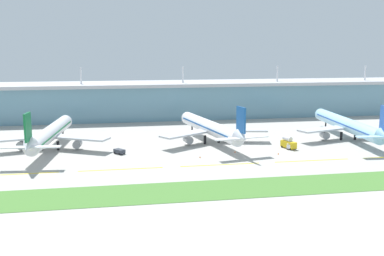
{
  "coord_description": "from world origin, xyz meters",
  "views": [
    {
      "loc": [
        -38.44,
        -141.49,
        40.04
      ],
      "look_at": [
        -6.87,
        38.04,
        7.0
      ],
      "focal_mm": 41.51,
      "sensor_mm": 36.0,
      "label": 1
    }
  ],
  "objects_px": {
    "airliner_middle": "(211,128)",
    "safety_cone_left_wingtip": "(278,154)",
    "airliner_far": "(347,125)",
    "baggage_cart": "(291,146)",
    "safety_cone_right_wingtip": "(235,152)",
    "fuel_truck": "(288,143)",
    "safety_cone_nose_front": "(200,157)",
    "pushback_tug": "(119,151)",
    "airliner_near": "(50,134)"
  },
  "relations": [
    {
      "from": "airliner_far",
      "to": "fuel_truck",
      "type": "distance_m",
      "value": 35.52
    },
    {
      "from": "safety_cone_left_wingtip",
      "to": "safety_cone_nose_front",
      "type": "bearing_deg",
      "value": -179.5
    },
    {
      "from": "airliner_middle",
      "to": "safety_cone_left_wingtip",
      "type": "bearing_deg",
      "value": -50.71
    },
    {
      "from": "airliner_middle",
      "to": "fuel_truck",
      "type": "bearing_deg",
      "value": -30.17
    },
    {
      "from": "airliner_far",
      "to": "pushback_tug",
      "type": "distance_m",
      "value": 100.67
    },
    {
      "from": "fuel_truck",
      "to": "safety_cone_left_wingtip",
      "type": "relative_size",
      "value": 10.93
    },
    {
      "from": "safety_cone_left_wingtip",
      "to": "safety_cone_right_wingtip",
      "type": "xyz_separation_m",
      "value": [
        -15.4,
        5.94,
        0.0
      ]
    },
    {
      "from": "safety_cone_left_wingtip",
      "to": "safety_cone_nose_front",
      "type": "xyz_separation_m",
      "value": [
        -30.46,
        -0.26,
        0.0
      ]
    },
    {
      "from": "fuel_truck",
      "to": "baggage_cart",
      "type": "bearing_deg",
      "value": -69.44
    },
    {
      "from": "baggage_cart",
      "to": "safety_cone_nose_front",
      "type": "xyz_separation_m",
      "value": [
        -38.51,
        -7.92,
        -0.91
      ]
    },
    {
      "from": "safety_cone_left_wingtip",
      "to": "airliner_near",
      "type": "bearing_deg",
      "value": 164.57
    },
    {
      "from": "baggage_cart",
      "to": "safety_cone_right_wingtip",
      "type": "xyz_separation_m",
      "value": [
        -23.45,
        -1.72,
        -0.91
      ]
    },
    {
      "from": "airliner_near",
      "to": "safety_cone_left_wingtip",
      "type": "height_order",
      "value": "airliner_near"
    },
    {
      "from": "baggage_cart",
      "to": "fuel_truck",
      "type": "bearing_deg",
      "value": 110.56
    },
    {
      "from": "pushback_tug",
      "to": "fuel_truck",
      "type": "height_order",
      "value": "fuel_truck"
    },
    {
      "from": "safety_cone_left_wingtip",
      "to": "safety_cone_nose_front",
      "type": "relative_size",
      "value": 1.0
    },
    {
      "from": "fuel_truck",
      "to": "safety_cone_nose_front",
      "type": "relative_size",
      "value": 10.93
    },
    {
      "from": "pushback_tug",
      "to": "safety_cone_right_wingtip",
      "type": "bearing_deg",
      "value": -6.9
    },
    {
      "from": "airliner_middle",
      "to": "baggage_cart",
      "type": "height_order",
      "value": "airliner_middle"
    },
    {
      "from": "airliner_far",
      "to": "baggage_cart",
      "type": "bearing_deg",
      "value": -155.89
    },
    {
      "from": "pushback_tug",
      "to": "baggage_cart",
      "type": "xyz_separation_m",
      "value": [
        67.7,
        -3.64,
        0.16
      ]
    },
    {
      "from": "fuel_truck",
      "to": "safety_cone_left_wingtip",
      "type": "distance_m",
      "value": 11.89
    },
    {
      "from": "safety_cone_left_wingtip",
      "to": "airliner_middle",
      "type": "bearing_deg",
      "value": 129.29
    },
    {
      "from": "baggage_cart",
      "to": "safety_cone_right_wingtip",
      "type": "height_order",
      "value": "baggage_cart"
    },
    {
      "from": "airliner_near",
      "to": "safety_cone_right_wingtip",
      "type": "xyz_separation_m",
      "value": [
        71.14,
        -17.94,
        -6.1
      ]
    },
    {
      "from": "airliner_middle",
      "to": "fuel_truck",
      "type": "height_order",
      "value": "airliner_middle"
    },
    {
      "from": "pushback_tug",
      "to": "safety_cone_right_wingtip",
      "type": "relative_size",
      "value": 7.05
    },
    {
      "from": "airliner_middle",
      "to": "baggage_cart",
      "type": "distance_m",
      "value": 34.39
    },
    {
      "from": "pushback_tug",
      "to": "safety_cone_right_wingtip",
      "type": "distance_m",
      "value": 44.58
    },
    {
      "from": "baggage_cart",
      "to": "safety_cone_right_wingtip",
      "type": "relative_size",
      "value": 5.52
    },
    {
      "from": "safety_cone_nose_front",
      "to": "safety_cone_right_wingtip",
      "type": "xyz_separation_m",
      "value": [
        15.06,
        6.21,
        0.0
      ]
    },
    {
      "from": "airliner_near",
      "to": "safety_cone_right_wingtip",
      "type": "bearing_deg",
      "value": -14.15
    },
    {
      "from": "safety_cone_nose_front",
      "to": "airliner_near",
      "type": "bearing_deg",
      "value": 156.71
    },
    {
      "from": "pushback_tug",
      "to": "safety_cone_right_wingtip",
      "type": "xyz_separation_m",
      "value": [
        44.25,
        -5.35,
        -0.75
      ]
    },
    {
      "from": "airliner_middle",
      "to": "airliner_far",
      "type": "distance_m",
      "value": 61.27
    },
    {
      "from": "airliner_near",
      "to": "baggage_cart",
      "type": "height_order",
      "value": "airliner_near"
    },
    {
      "from": "airliner_far",
      "to": "baggage_cart",
      "type": "distance_m",
      "value": 35.71
    },
    {
      "from": "airliner_near",
      "to": "airliner_middle",
      "type": "height_order",
      "value": "same"
    },
    {
      "from": "safety_cone_right_wingtip",
      "to": "safety_cone_nose_front",
      "type": "bearing_deg",
      "value": -157.6
    },
    {
      "from": "airliner_middle",
      "to": "safety_cone_right_wingtip",
      "type": "relative_size",
      "value": 93.14
    },
    {
      "from": "airliner_far",
      "to": "baggage_cart",
      "type": "relative_size",
      "value": 18.52
    },
    {
      "from": "pushback_tug",
      "to": "safety_cone_left_wingtip",
      "type": "distance_m",
      "value": 60.71
    },
    {
      "from": "safety_cone_nose_front",
      "to": "baggage_cart",
      "type": "bearing_deg",
      "value": 11.62
    },
    {
      "from": "airliner_middle",
      "to": "safety_cone_left_wingtip",
      "type": "height_order",
      "value": "airliner_middle"
    },
    {
      "from": "pushback_tug",
      "to": "safety_cone_nose_front",
      "type": "height_order",
      "value": "pushback_tug"
    },
    {
      "from": "airliner_near",
      "to": "safety_cone_left_wingtip",
      "type": "xyz_separation_m",
      "value": [
        86.54,
        -23.88,
        -6.1
      ]
    },
    {
      "from": "airliner_far",
      "to": "safety_cone_right_wingtip",
      "type": "relative_size",
      "value": 102.22
    },
    {
      "from": "airliner_middle",
      "to": "safety_cone_nose_front",
      "type": "height_order",
      "value": "airliner_middle"
    },
    {
      "from": "airliner_near",
      "to": "baggage_cart",
      "type": "xyz_separation_m",
      "value": [
        94.59,
        -16.22,
        -5.19
      ]
    },
    {
      "from": "safety_cone_left_wingtip",
      "to": "safety_cone_nose_front",
      "type": "height_order",
      "value": "same"
    }
  ]
}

